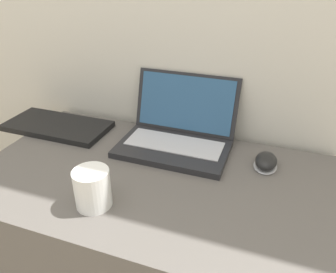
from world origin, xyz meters
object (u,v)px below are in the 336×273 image
object	(u,v)px
drink_cup	(92,188)
computer_mouse	(266,162)
laptop	(178,132)
external_keyboard	(57,126)

from	to	relation	value
drink_cup	computer_mouse	distance (m)	0.51
laptop	drink_cup	bearing A→B (deg)	-105.63
laptop	computer_mouse	size ratio (longest dim) A/B	3.63
laptop	drink_cup	world-z (taller)	laptop
laptop	external_keyboard	size ratio (longest dim) A/B	0.93
drink_cup	external_keyboard	bearing A→B (deg)	137.29
laptop	drink_cup	distance (m)	0.37
computer_mouse	drink_cup	bearing A→B (deg)	-140.24
computer_mouse	laptop	bearing A→B (deg)	172.95
external_keyboard	laptop	bearing A→B (deg)	4.80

